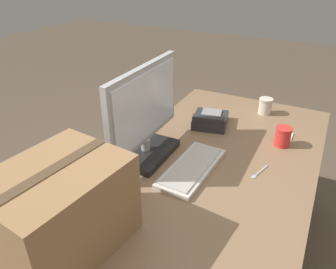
# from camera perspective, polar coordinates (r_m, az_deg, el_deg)

# --- Properties ---
(office_desk) EXTENTS (1.80, 0.90, 0.72)m
(office_desk) POSITION_cam_1_polar(r_m,az_deg,el_deg) (1.75, 6.46, -15.73)
(office_desk) COLOR #8C6B4C
(office_desk) RESTS_ON ground_plane
(monitor) EXTENTS (0.56, 0.22, 0.44)m
(monitor) POSITION_cam_1_polar(r_m,az_deg,el_deg) (1.50, -4.06, 2.86)
(monitor) COLOR black
(monitor) RESTS_ON office_desk
(keyboard) EXTENTS (0.42, 0.19, 0.03)m
(keyboard) POSITION_cam_1_polar(r_m,az_deg,el_deg) (1.49, 4.18, -5.82)
(keyboard) COLOR beige
(keyboard) RESTS_ON office_desk
(desk_phone) EXTENTS (0.24, 0.22, 0.08)m
(desk_phone) POSITION_cam_1_polar(r_m,az_deg,el_deg) (1.88, 7.36, 2.54)
(desk_phone) COLOR #2D2D33
(desk_phone) RESTS_ON office_desk
(paper_cup_left) EXTENTS (0.08, 0.08, 0.10)m
(paper_cup_left) POSITION_cam_1_polar(r_m,az_deg,el_deg) (1.75, 19.36, -0.32)
(paper_cup_left) COLOR red
(paper_cup_left) RESTS_ON office_desk
(paper_cup_right) EXTENTS (0.08, 0.08, 0.10)m
(paper_cup_right) POSITION_cam_1_polar(r_m,az_deg,el_deg) (2.08, 16.58, 4.78)
(paper_cup_right) COLOR beige
(paper_cup_right) RESTS_ON office_desk
(spoon) EXTENTS (0.14, 0.05, 0.00)m
(spoon) POSITION_cam_1_polar(r_m,az_deg,el_deg) (1.52, 15.41, -6.54)
(spoon) COLOR #B2B2B7
(spoon) RESTS_ON office_desk
(cardboard_box) EXTENTS (0.45, 0.37, 0.31)m
(cardboard_box) POSITION_cam_1_polar(r_m,az_deg,el_deg) (1.12, -18.31, -12.26)
(cardboard_box) COLOR #9E754C
(cardboard_box) RESTS_ON office_desk
(sticky_note_pad) EXTENTS (0.07, 0.07, 0.01)m
(sticky_note_pad) POSITION_cam_1_polar(r_m,az_deg,el_deg) (1.87, 19.79, -0.10)
(sticky_note_pad) COLOR silver
(sticky_note_pad) RESTS_ON office_desk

